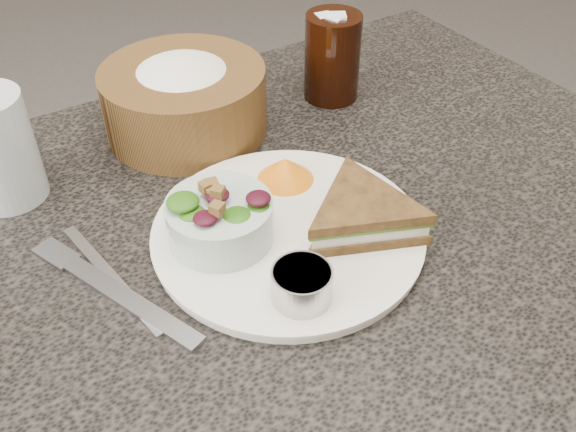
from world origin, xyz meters
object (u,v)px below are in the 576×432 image
at_px(salad_bowl, 219,214).
at_px(cola_glass, 332,53).
at_px(dinner_plate, 288,234).
at_px(dressing_ramekin, 302,285).
at_px(sandwich, 362,214).
at_px(bread_basket, 184,90).
at_px(dining_table, 277,416).

relative_size(salad_bowl, cola_glass, 0.84).
bearing_deg(dinner_plate, salad_bowl, 157.91).
bearing_deg(dinner_plate, dressing_ramekin, -114.92).
xyz_separation_m(salad_bowl, cola_glass, (0.27, 0.19, 0.02)).
height_order(sandwich, cola_glass, cola_glass).
xyz_separation_m(dressing_ramekin, bread_basket, (0.04, 0.33, 0.03)).
bearing_deg(bread_basket, dinner_plate, -90.50).
bearing_deg(dining_table, dinner_plate, -87.31).
distance_m(dinner_plate, bread_basket, 0.25).
relative_size(dining_table, salad_bowl, 9.34).
relative_size(sandwich, cola_glass, 1.15).
relative_size(dining_table, dressing_ramekin, 17.77).
distance_m(dining_table, salad_bowl, 0.42).
xyz_separation_m(dining_table, dinner_plate, (0.00, -0.03, 0.38)).
relative_size(bread_basket, cola_glass, 1.59).
bearing_deg(bread_basket, sandwich, -77.60).
bearing_deg(dressing_ramekin, salad_bowl, 101.96).
relative_size(dinner_plate, sandwich, 1.89).
xyz_separation_m(salad_bowl, dressing_ramekin, (0.02, -0.11, -0.01)).
distance_m(bread_basket, cola_glass, 0.21).
height_order(dinner_plate, dressing_ramekin, dressing_ramekin).
relative_size(dinner_plate, cola_glass, 2.18).
bearing_deg(dining_table, sandwich, -46.21).
distance_m(dining_table, cola_glass, 0.52).
distance_m(sandwich, bread_basket, 0.29).
relative_size(dinner_plate, dressing_ramekin, 4.95).
xyz_separation_m(salad_bowl, bread_basket, (0.07, 0.22, 0.01)).
height_order(dinner_plate, salad_bowl, salad_bowl).
relative_size(salad_bowl, dressing_ramekin, 1.90).
bearing_deg(salad_bowl, dinner_plate, -22.09).
distance_m(salad_bowl, bread_basket, 0.23).
bearing_deg(cola_glass, sandwich, -119.25).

